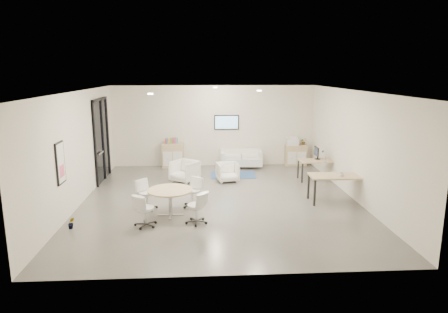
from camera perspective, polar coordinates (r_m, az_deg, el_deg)
name	(u,v)px	position (r m, az deg, el deg)	size (l,w,h in m)	color
room_shell	(219,147)	(11.52, -0.65, 1.38)	(9.60, 10.60, 4.80)	#585550
glass_door	(102,138)	(14.41, -17.09, 2.61)	(0.09, 1.90, 2.85)	black
artwork	(60,163)	(10.53, -22.33, -0.87)	(0.05, 0.54, 1.04)	black
wall_tv	(226,122)	(15.93, 0.36, 4.91)	(0.98, 0.06, 0.58)	black
ceiling_spots	(211,90)	(12.16, -1.82, 9.44)	(3.14, 4.14, 0.03)	#FFEAC6
sideboard_left	(173,155)	(15.94, -7.29, 0.16)	(0.85, 0.44, 0.95)	tan
sideboard_right	(296,155)	(16.39, 10.20, 0.20)	(0.84, 0.41, 0.84)	tan
books	(172,141)	(15.84, -7.50, 2.24)	(0.49, 0.14, 0.22)	red
printer	(293,141)	(16.25, 9.78, 2.18)	(0.49, 0.42, 0.33)	white
loveseat	(241,159)	(15.86, 2.46, -0.35)	(1.66, 0.89, 0.61)	white
blue_rug	(233,175)	(14.71, 1.28, -2.62)	(1.63, 1.09, 0.01)	navy
armchair_left	(184,170)	(13.80, -5.67, -1.95)	(0.79, 0.74, 0.82)	white
armchair_right	(228,171)	(13.79, 0.50, -2.10)	(0.70, 0.66, 0.72)	white
desk_rear	(319,162)	(14.26, 13.36, -0.79)	(1.40, 0.74, 0.72)	tan
desk_front	(336,178)	(12.00, 15.73, -2.97)	(1.56, 0.82, 0.80)	tan
monitor	(317,153)	(14.33, 13.09, 0.55)	(0.20, 0.50, 0.44)	black
round_table	(170,193)	(10.56, -7.70, -5.13)	(1.18, 1.18, 0.72)	tan
meeting_chairs	(170,201)	(10.63, -7.67, -6.29)	(2.19, 2.19, 0.82)	white
plant_cabinet	(303,142)	(16.38, 11.28, 2.03)	(0.25, 0.27, 0.21)	#3F7F3F
plant_floor	(71,226)	(10.49, -20.96, -9.27)	(0.16, 0.29, 0.13)	#3F7F3F
cup	(342,174)	(11.89, 16.49, -2.42)	(0.13, 0.11, 0.13)	white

